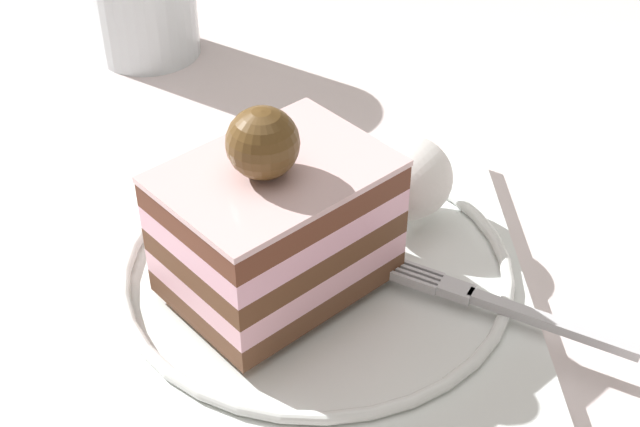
{
  "coord_description": "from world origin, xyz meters",
  "views": [
    {
      "loc": [
        0.0,
        -0.35,
        0.31
      ],
      "look_at": [
        0.0,
        -0.02,
        0.05
      ],
      "focal_mm": 50.61,
      "sensor_mm": 36.0,
      "label": 1
    }
  ],
  "objects_px": {
    "dessert_plate": "(320,276)",
    "cake_slice": "(272,222)",
    "fork": "(490,303)",
    "whipped_cream_dollop": "(402,177)"
  },
  "relations": [
    {
      "from": "cake_slice",
      "to": "dessert_plate",
      "type": "bearing_deg",
      "value": 30.96
    },
    {
      "from": "dessert_plate",
      "to": "cake_slice",
      "type": "bearing_deg",
      "value": -149.04
    },
    {
      "from": "dessert_plate",
      "to": "whipped_cream_dollop",
      "type": "bearing_deg",
      "value": 44.21
    },
    {
      "from": "cake_slice",
      "to": "whipped_cream_dollop",
      "type": "distance_m",
      "value": 0.08
    },
    {
      "from": "whipped_cream_dollop",
      "to": "fork",
      "type": "height_order",
      "value": "whipped_cream_dollop"
    },
    {
      "from": "dessert_plate",
      "to": "fork",
      "type": "xyz_separation_m",
      "value": [
        0.08,
        -0.03,
        0.01
      ]
    },
    {
      "from": "cake_slice",
      "to": "fork",
      "type": "distance_m",
      "value": 0.11
    },
    {
      "from": "dessert_plate",
      "to": "cake_slice",
      "type": "height_order",
      "value": "cake_slice"
    },
    {
      "from": "cake_slice",
      "to": "fork",
      "type": "height_order",
      "value": "cake_slice"
    },
    {
      "from": "cake_slice",
      "to": "fork",
      "type": "bearing_deg",
      "value": -10.75
    }
  ]
}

